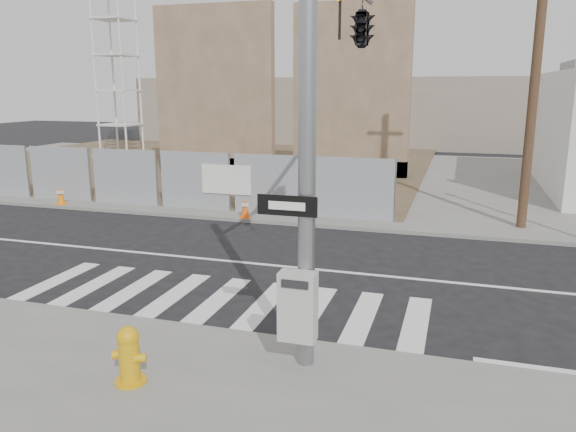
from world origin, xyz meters
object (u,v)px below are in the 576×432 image
(crane_tower, at_px, (113,3))
(traffic_cone_c, at_px, (182,197))
(fire_hydrant, at_px, (129,355))
(traffic_cone_b, at_px, (60,195))
(signal_pole, at_px, (347,59))
(traffic_cone_d, at_px, (245,208))

(crane_tower, distance_m, traffic_cone_c, 17.72)
(fire_hydrant, bearing_deg, crane_tower, 98.81)
(fire_hydrant, bearing_deg, traffic_cone_b, 107.91)
(fire_hydrant, height_order, traffic_cone_c, fire_hydrant)
(traffic_cone_c, bearing_deg, fire_hydrant, -65.87)
(fire_hydrant, xyz_separation_m, traffic_cone_c, (-5.11, 11.40, -0.10))
(crane_tower, relative_size, traffic_cone_b, 26.03)
(signal_pole, distance_m, traffic_cone_c, 11.24)
(signal_pole, relative_size, fire_hydrant, 8.10)
(traffic_cone_b, bearing_deg, crane_tower, 114.28)
(traffic_cone_d, bearing_deg, traffic_cone_b, 180.00)
(signal_pole, bearing_deg, fire_hydrant, -118.83)
(signal_pole, bearing_deg, traffic_cone_b, 151.89)
(fire_hydrant, xyz_separation_m, traffic_cone_d, (-2.28, 10.35, -0.10))
(traffic_cone_d, bearing_deg, traffic_cone_c, 159.72)
(traffic_cone_b, height_order, traffic_cone_d, traffic_cone_b)
(traffic_cone_d, bearing_deg, fire_hydrant, -77.56)
(crane_tower, distance_m, traffic_cone_b, 16.43)
(traffic_cone_b, xyz_separation_m, traffic_cone_d, (7.20, 0.00, -0.02))
(traffic_cone_c, bearing_deg, signal_pole, -44.81)
(fire_hydrant, bearing_deg, traffic_cone_d, 77.87)
(signal_pole, height_order, traffic_cone_d, signal_pole)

